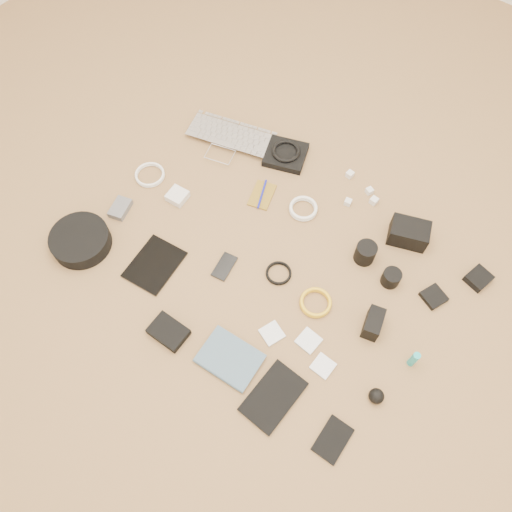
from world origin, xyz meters
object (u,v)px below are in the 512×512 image
Objects in this scene: laptop at (226,144)px; headphone_case at (81,240)px; dslr_camera at (409,233)px; phone at (224,266)px; paperback at (217,377)px; tablet at (155,264)px.

laptop is 1.67× the size of headphone_case.
dslr_camera is 0.71m from phone.
laptop is at bearing 79.89° from headphone_case.
paperback reaches higher than phone.
dslr_camera is 1.25m from headphone_case.
paperback is at bearing -68.75° from laptop.
paperback is (0.25, -0.34, 0.01)m from phone.
tablet is 0.50m from paperback.
tablet is 0.26m from phone.
headphone_case is at bearing -163.23° from phone.
tablet is 1.89× the size of phone.
headphone_case reaches higher than paperback.
paperback reaches higher than tablet.
phone is at bearing 27.78° from headphone_case.
laptop is 1.80× the size of tablet.
headphone_case is at bearing -116.59° from laptop.
phone is at bearing 31.17° from paperback.
dslr_camera is 0.71× the size of paperback.
paperback is at bearing -64.70° from phone.
laptop is 0.85m from dslr_camera.
laptop is 0.63m from tablet.
tablet is (0.15, -0.61, -0.01)m from laptop.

